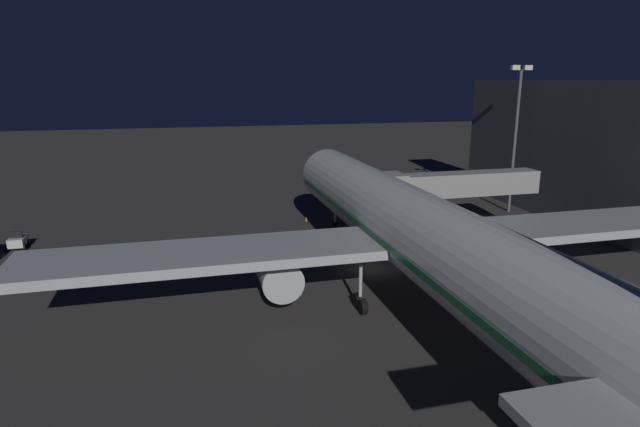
# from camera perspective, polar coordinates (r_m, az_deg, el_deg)

# --- Properties ---
(ground_plane) EXTENTS (320.00, 320.00, 0.00)m
(ground_plane) POSITION_cam_1_polar(r_m,az_deg,el_deg) (50.06, 5.70, -5.91)
(ground_plane) COLOR #383533
(airliner_at_gate) EXTENTS (57.32, 59.68, 19.76)m
(airliner_at_gate) POSITION_cam_1_polar(r_m,az_deg,el_deg) (39.49, 10.88, -2.42)
(airliner_at_gate) COLOR silver
(airliner_at_gate) RESTS_ON ground_plane
(jet_bridge) EXTENTS (19.22, 3.40, 7.73)m
(jet_bridge) POSITION_cam_1_polar(r_m,az_deg,el_deg) (58.38, 13.35, 3.01)
(jet_bridge) COLOR #9E9E99
(jet_bridge) RESTS_ON ground_plane
(apron_floodlight_mast) EXTENTS (2.90, 0.50, 19.10)m
(apron_floodlight_mast) POSITION_cam_1_polar(r_m,az_deg,el_deg) (73.58, 20.58, 8.57)
(apron_floodlight_mast) COLOR #59595E
(apron_floodlight_mast) RESTS_ON ground_plane
(pushback_tug) EXTENTS (1.86, 2.41, 1.95)m
(pushback_tug) POSITION_cam_1_polar(r_m,az_deg,el_deg) (63.65, -30.07, -2.65)
(pushback_tug) COLOR silver
(pushback_tug) RESTS_ON ground_plane
(traffic_cone_nose_port) EXTENTS (0.36, 0.36, 0.55)m
(traffic_cone_nose_port) POSITION_cam_1_polar(r_m,az_deg,el_deg) (67.05, 2.15, -0.34)
(traffic_cone_nose_port) COLOR orange
(traffic_cone_nose_port) RESTS_ON ground_plane
(traffic_cone_nose_starboard) EXTENTS (0.36, 0.36, 0.55)m
(traffic_cone_nose_starboard) POSITION_cam_1_polar(r_m,az_deg,el_deg) (65.96, -1.52, -0.58)
(traffic_cone_nose_starboard) COLOR orange
(traffic_cone_nose_starboard) RESTS_ON ground_plane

